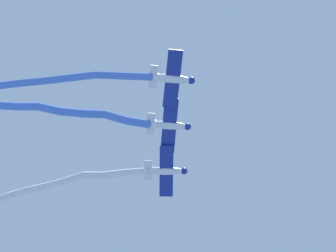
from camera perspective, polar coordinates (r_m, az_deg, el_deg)
The scene contains 6 objects.
airplane_lead at distance 70.24m, azimuth 0.38°, elevation 4.24°, with size 6.74×5.28×1.73m.
smoke_trail_lead at distance 71.54m, azimuth -12.04°, elevation 3.70°, with size 17.83×20.28×1.67m.
airplane_left_wing at distance 72.84m, azimuth 0.09°, elevation 0.07°, with size 6.70×5.34×1.73m.
smoke_trail_left_wing at distance 74.52m, azimuth -10.55°, elevation 1.36°, with size 12.69×20.43×3.46m.
airplane_right_wing at distance 75.28m, azimuth -0.18°, elevation -4.03°, with size 6.54×5.48×1.73m.
smoke_trail_right_wing at distance 78.64m, azimuth -10.91°, elevation -5.49°, with size 20.28×16.20×2.40m.
Camera 1 is at (-23.75, 19.04, 4.90)m, focal length 68.24 mm.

